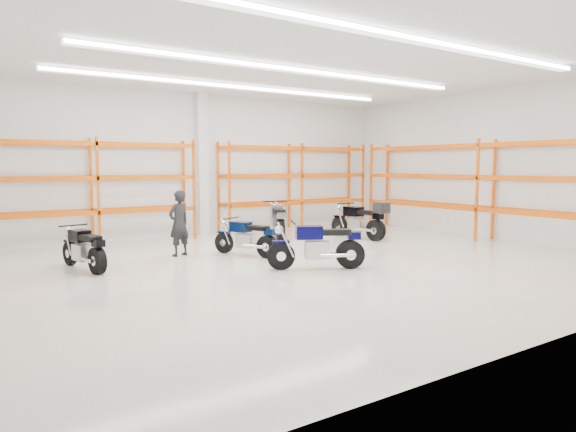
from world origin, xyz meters
TOP-DOWN VIEW (x-y plane):
  - ground at (0.00, 0.00)m, footprint 14.00×14.00m
  - room_shell at (0.00, 0.03)m, footprint 14.02×12.02m
  - motorcycle_main at (-0.23, -0.75)m, footprint 1.93×1.13m
  - motorcycle_back_a at (-4.47, 1.94)m, footprint 0.68×1.89m
  - motorcycle_back_b at (-0.73, 1.54)m, footprint 0.93×1.76m
  - motorcycle_back_c at (1.59, 3.82)m, footprint 1.14×2.10m
  - motorcycle_back_d at (3.59, 2.21)m, footprint 0.72×2.25m
  - standing_man at (-2.14, 2.48)m, footprint 0.69×0.56m
  - structural_column at (0.00, 5.82)m, footprint 0.32×0.32m
  - pallet_racking_back_left at (-3.40, 5.48)m, footprint 5.67×0.87m
  - pallet_racking_back_right at (3.40, 5.48)m, footprint 5.67×0.87m
  - pallet_racking_side at (6.48, 0.00)m, footprint 0.87×9.07m

SIDE VIEW (x-z plane):
  - ground at x=0.00m, z-range 0.00..0.00m
  - motorcycle_back_b at x=-0.73m, z-range -0.03..0.89m
  - motorcycle_back_a at x=-4.47m, z-range -0.03..0.90m
  - motorcycle_main at x=-0.23m, z-range -0.03..1.00m
  - motorcycle_back_c at x=1.59m, z-range -0.04..1.07m
  - motorcycle_back_d at x=3.59m, z-range -0.02..1.13m
  - standing_man at x=-2.14m, z-range 0.00..1.62m
  - pallet_racking_back_left at x=-3.40m, z-range 0.29..3.29m
  - pallet_racking_back_right at x=3.40m, z-range 0.29..3.29m
  - pallet_racking_side at x=6.48m, z-range 0.31..3.31m
  - structural_column at x=0.00m, z-range 0.00..4.50m
  - room_shell at x=0.00m, z-range 1.03..5.54m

